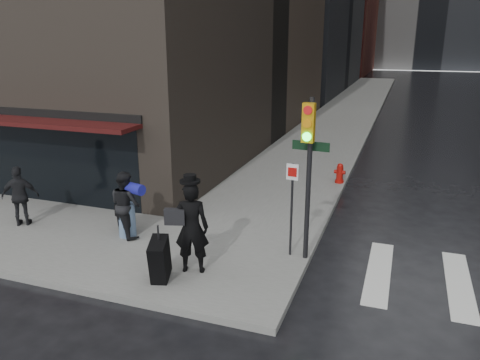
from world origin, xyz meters
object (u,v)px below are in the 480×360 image
at_px(man_greycoat, 20,196).
at_px(fire_hydrant, 340,174).
at_px(man_jeans, 126,204).
at_px(traffic_light, 307,159).
at_px(man_overcoat, 185,233).

bearing_deg(man_greycoat, fire_hydrant, -165.86).
xyz_separation_m(man_jeans, man_greycoat, (-2.98, -0.30, -0.04)).
bearing_deg(man_greycoat, traffic_light, 156.06).
height_order(man_jeans, fire_hydrant, man_jeans).
bearing_deg(man_jeans, fire_hydrant, -98.76).
distance_m(man_jeans, man_greycoat, 3.00).
xyz_separation_m(man_overcoat, man_greycoat, (-5.20, 0.95, -0.11)).
distance_m(man_overcoat, man_greycoat, 5.28).
bearing_deg(traffic_light, man_overcoat, -141.85).
distance_m(traffic_light, fire_hydrant, 6.40).
relative_size(man_jeans, traffic_light, 0.46).
bearing_deg(man_overcoat, fire_hydrant, -122.08).
bearing_deg(man_overcoat, traffic_light, -162.52).
relative_size(man_overcoat, traffic_light, 0.60).
distance_m(man_greycoat, fire_hydrant, 9.85).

